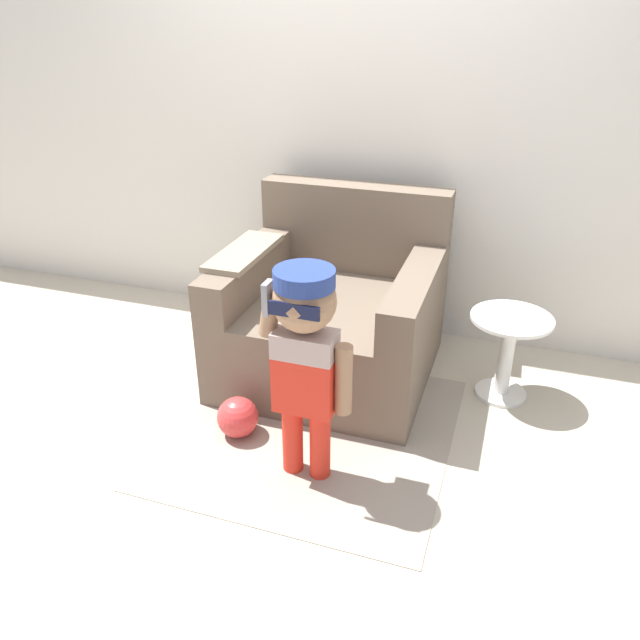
% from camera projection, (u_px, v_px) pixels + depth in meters
% --- Properties ---
extents(ground_plane, '(10.00, 10.00, 0.00)m').
position_uv_depth(ground_plane, '(315.00, 368.00, 3.46)').
color(ground_plane, '#BCB29E').
extents(wall_back, '(10.00, 0.05, 2.60)m').
position_uv_depth(wall_back, '(353.00, 106.00, 3.42)').
color(wall_back, silver).
rests_on(wall_back, ground_plane).
extents(armchair, '(1.07, 1.03, 0.93)m').
position_uv_depth(armchair, '(333.00, 315.00, 3.33)').
color(armchair, '#6B5B4C').
rests_on(armchair, ground_plane).
extents(person_child, '(0.39, 0.29, 0.94)m').
position_uv_depth(person_child, '(306.00, 345.00, 2.41)').
color(person_child, red).
rests_on(person_child, ground_plane).
extents(side_table, '(0.40, 0.40, 0.45)m').
position_uv_depth(side_table, '(507.00, 349.00, 3.10)').
color(side_table, white).
rests_on(side_table, ground_plane).
extents(rug, '(1.29, 1.30, 0.01)m').
position_uv_depth(rug, '(311.00, 430.00, 2.95)').
color(rug, '#9E9384').
rests_on(rug, ground_plane).
extents(toy_ball, '(0.19, 0.19, 0.19)m').
position_uv_depth(toy_ball, '(238.00, 417.00, 2.89)').
color(toy_ball, '#D13838').
rests_on(toy_ball, ground_plane).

